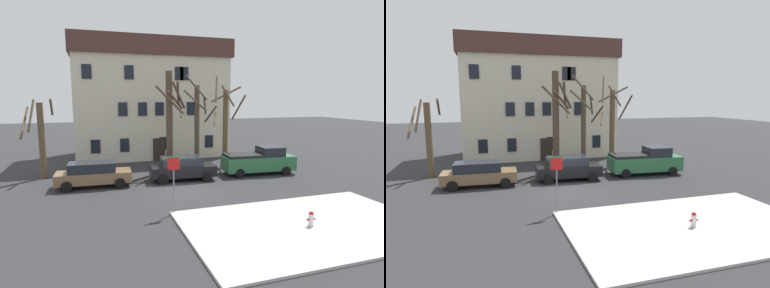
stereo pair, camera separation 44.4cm
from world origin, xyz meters
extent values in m
plane|color=#2D2D30|center=(0.00, 0.00, 0.00)|extent=(120.00, 120.00, 0.00)
cube|color=#B7B5AD|center=(3.74, -7.20, 0.06)|extent=(11.38, 6.81, 0.12)
cube|color=beige|center=(0.26, 13.28, 4.80)|extent=(14.47, 6.95, 9.60)
cube|color=#4C2D28|center=(0.26, 13.28, 10.46)|extent=(14.97, 7.45, 1.71)
cube|color=#2D231E|center=(0.36, 9.76, 1.05)|extent=(1.10, 0.12, 2.10)
cube|color=black|center=(-5.26, 9.77, 1.60)|extent=(0.80, 0.08, 1.20)
cube|color=black|center=(-2.76, 9.77, 1.60)|extent=(0.80, 0.08, 1.20)
cube|color=black|center=(0.80, 9.77, 1.60)|extent=(0.80, 0.08, 1.20)
cube|color=black|center=(5.31, 9.77, 1.60)|extent=(0.80, 0.08, 1.20)
cube|color=black|center=(-2.83, 9.77, 4.80)|extent=(0.80, 0.08, 1.20)
cube|color=black|center=(-1.08, 9.77, 4.80)|extent=(0.80, 0.08, 1.20)
cube|color=black|center=(0.47, 9.77, 4.80)|extent=(0.80, 0.08, 1.20)
cube|color=black|center=(3.47, 9.77, 4.80)|extent=(0.80, 0.08, 1.20)
cube|color=black|center=(-5.72, 9.77, 8.00)|extent=(0.80, 0.08, 1.20)
cube|color=black|center=(-2.20, 9.77, 8.00)|extent=(0.80, 0.08, 1.20)
cube|color=black|center=(2.34, 9.77, 8.00)|extent=(0.80, 0.08, 1.20)
cube|color=black|center=(2.81, 9.77, 8.00)|extent=(0.80, 0.08, 1.20)
cylinder|color=brown|center=(-8.98, 6.03, 2.75)|extent=(0.45, 0.45, 5.49)
cylinder|color=brown|center=(-8.22, 6.07, 5.16)|extent=(0.24, 1.64, 1.26)
cylinder|color=brown|center=(-9.60, 6.18, 4.57)|extent=(0.48, 1.40, 2.30)
cylinder|color=brown|center=(-10.05, 6.14, 4.11)|extent=(0.38, 2.26, 2.19)
cylinder|color=#4C3D2D|center=(0.36, 5.59, 3.93)|extent=(0.53, 0.53, 7.87)
cylinder|color=#4C3D2D|center=(0.16, 4.58, 5.66)|extent=(2.19, 0.60, 2.21)
cylinder|color=#4C3D2D|center=(0.96, 4.97, 6.01)|extent=(1.47, 1.44, 2.08)
cylinder|color=#4C3D2D|center=(0.69, 4.97, 5.64)|extent=(1.44, 0.88, 1.45)
cylinder|color=#4C3D2D|center=(1.03, 5.37, 6.16)|extent=(0.66, 1.53, 1.86)
cylinder|color=#4C3D2D|center=(2.66, 5.61, 3.40)|extent=(0.41, 0.41, 6.80)
cylinder|color=#4C3D2D|center=(2.34, 4.84, 6.61)|extent=(1.68, 0.81, 1.99)
cylinder|color=#4C3D2D|center=(2.24, 4.82, 5.60)|extent=(1.73, 1.02, 1.71)
cylinder|color=#4C3D2D|center=(3.84, 5.65, 4.46)|extent=(0.23, 2.44, 1.53)
cylinder|color=#4C3D2D|center=(1.36, 5.92, 5.10)|extent=(0.79, 2.71, 1.64)
cylinder|color=#4C3D2D|center=(3.24, 5.33, 5.20)|extent=(0.73, 1.31, 1.49)
cylinder|color=brown|center=(5.11, 5.45, 3.22)|extent=(0.42, 0.42, 6.44)
cylinder|color=brown|center=(5.08, 4.93, 5.95)|extent=(1.19, 0.21, 1.72)
cylinder|color=brown|center=(6.29, 5.46, 5.00)|extent=(0.17, 2.47, 2.17)
cylinder|color=brown|center=(4.32, 5.81, 4.11)|extent=(0.88, 1.70, 1.03)
cylinder|color=brown|center=(4.40, 5.77, 6.51)|extent=(0.81, 1.58, 2.21)
cylinder|color=brown|center=(5.62, 6.58, 6.09)|extent=(2.37, 1.19, 1.39)
cube|color=brown|center=(-5.52, 2.55, 0.67)|extent=(4.86, 1.92, 0.71)
cube|color=#1E232B|center=(-5.62, 2.56, 1.34)|extent=(3.03, 1.64, 0.62)
cylinder|color=black|center=(-3.86, 3.34, 0.34)|extent=(0.69, 0.25, 0.68)
cylinder|color=black|center=(-3.93, 1.63, 0.34)|extent=(0.69, 0.25, 0.68)
cylinder|color=black|center=(-7.11, 3.48, 0.34)|extent=(0.69, 0.25, 0.68)
cylinder|color=black|center=(-7.19, 1.77, 0.34)|extent=(0.69, 0.25, 0.68)
cube|color=black|center=(0.54, 2.46, 0.69)|extent=(4.71, 2.13, 0.75)
cube|color=#1E232B|center=(0.45, 2.46, 1.38)|extent=(2.95, 1.79, 0.62)
cylinder|color=black|center=(2.16, 3.24, 0.34)|extent=(0.69, 0.27, 0.68)
cylinder|color=black|center=(2.03, 1.45, 0.34)|extent=(0.69, 0.27, 0.68)
cylinder|color=black|center=(-0.95, 3.47, 0.34)|extent=(0.69, 0.27, 0.68)
cylinder|color=black|center=(-1.08, 1.68, 0.34)|extent=(0.69, 0.27, 0.68)
cube|color=#2D6B42|center=(6.61, 2.50, 0.86)|extent=(5.61, 2.43, 1.07)
cube|color=#1E232B|center=(7.59, 2.42, 1.74)|extent=(1.88, 1.89, 0.70)
cube|color=black|center=(5.41, 2.60, 1.49)|extent=(2.99, 2.14, 0.20)
cylinder|color=black|center=(8.54, 3.35, 0.34)|extent=(0.70, 0.27, 0.68)
cylinder|color=black|center=(8.38, 1.36, 0.34)|extent=(0.70, 0.27, 0.68)
cylinder|color=black|center=(4.84, 3.65, 0.34)|extent=(0.70, 0.27, 0.68)
cylinder|color=black|center=(4.67, 1.66, 0.34)|extent=(0.70, 0.27, 0.68)
cylinder|color=silver|center=(3.71, -7.43, 0.40)|extent=(0.22, 0.22, 0.55)
sphere|color=red|center=(3.71, -7.43, 0.69)|extent=(0.21, 0.21, 0.21)
cylinder|color=red|center=(3.55, -7.43, 0.42)|extent=(0.10, 0.09, 0.09)
cylinder|color=red|center=(3.87, -7.43, 0.42)|extent=(0.10, 0.09, 0.09)
cylinder|color=slate|center=(-1.74, -3.81, 1.45)|extent=(0.07, 0.07, 2.90)
cube|color=red|center=(-1.74, -3.83, 2.60)|extent=(0.60, 0.03, 0.60)
cube|color=#1E8C38|center=(-1.74, -3.79, 2.85)|extent=(0.76, 0.02, 0.18)
torus|color=black|center=(-4.80, 5.23, 0.36)|extent=(0.69, 0.27, 0.71)
torus|color=black|center=(-5.79, 5.55, 0.36)|extent=(0.69, 0.27, 0.71)
cylinder|color=maroon|center=(-5.29, 5.39, 0.58)|extent=(0.96, 0.35, 0.19)
cylinder|color=maroon|center=(-5.48, 5.45, 0.81)|extent=(0.10, 0.06, 0.45)
camera|label=1|loc=(-5.55, -18.75, 5.90)|focal=29.63mm
camera|label=2|loc=(-5.13, -18.88, 5.90)|focal=29.63mm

